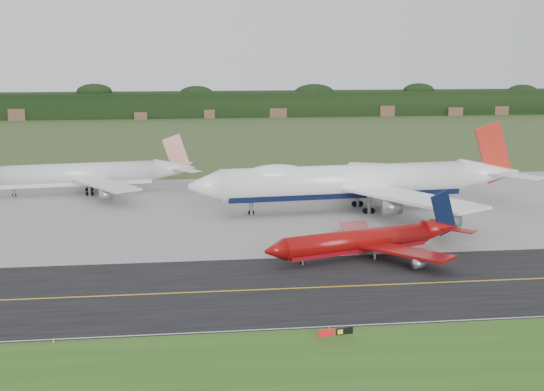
% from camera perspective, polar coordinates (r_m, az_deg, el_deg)
% --- Properties ---
extents(ground, '(600.00, 600.00, 0.00)m').
position_cam_1_polar(ground, '(113.13, 1.27, -6.39)').
color(ground, '#354E24').
rests_on(ground, ground).
extents(grass_verge, '(400.00, 30.00, 0.01)m').
position_cam_1_polar(grass_verge, '(80.96, 5.06, -13.77)').
color(grass_verge, '#305318').
rests_on(grass_verge, ground).
extents(taxiway, '(400.00, 32.00, 0.02)m').
position_cam_1_polar(taxiway, '(109.36, 1.59, -7.01)').
color(taxiway, black).
rests_on(taxiway, ground).
extents(apron, '(400.00, 78.00, 0.01)m').
position_cam_1_polar(apron, '(162.11, -1.40, -1.00)').
color(apron, gray).
rests_on(apron, ground).
extents(taxiway_centreline, '(400.00, 0.40, 0.00)m').
position_cam_1_polar(taxiway_centreline, '(109.35, 1.59, -7.00)').
color(taxiway_centreline, gold).
rests_on(taxiway_centreline, taxiway).
extents(taxiway_edge_line, '(400.00, 0.25, 0.00)m').
position_cam_1_polar(taxiway_edge_line, '(94.95, 3.05, -9.87)').
color(taxiway_edge_line, silver).
rests_on(taxiway_edge_line, taxiway).
extents(horizon_treeline, '(700.00, 25.00, 12.00)m').
position_cam_1_polar(horizon_treeline, '(381.86, -4.88, 6.78)').
color(horizon_treeline, black).
rests_on(horizon_treeline, ground).
extents(jet_ba_747, '(73.30, 60.46, 18.42)m').
position_cam_1_polar(jet_ba_747, '(160.35, 6.38, 1.07)').
color(jet_ba_747, white).
rests_on(jet_ba_747, ground).
extents(jet_red_737, '(36.25, 28.79, 10.02)m').
position_cam_1_polar(jet_red_737, '(125.98, 7.24, -3.34)').
color(jet_red_737, maroon).
rests_on(jet_red_737, ground).
extents(jet_star_tail, '(51.44, 42.74, 13.56)m').
position_cam_1_polar(jet_star_tail, '(183.47, -13.70, 1.54)').
color(jet_star_tail, silver).
rests_on(jet_star_tail, ground).
extents(taxiway_sign, '(4.32, 0.77, 1.45)m').
position_cam_1_polar(taxiway_sign, '(90.85, 4.80, -10.22)').
color(taxiway_sign, slate).
rests_on(taxiway_sign, ground).
extents(edge_marker_left, '(0.16, 0.16, 0.50)m').
position_cam_1_polar(edge_marker_left, '(93.73, -16.14, -10.46)').
color(edge_marker_left, yellow).
rests_on(edge_marker_left, ground).
extents(edge_marker_center, '(0.16, 0.16, 0.50)m').
position_cam_1_polar(edge_marker_center, '(94.31, 4.34, -9.90)').
color(edge_marker_center, yellow).
rests_on(edge_marker_center, ground).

